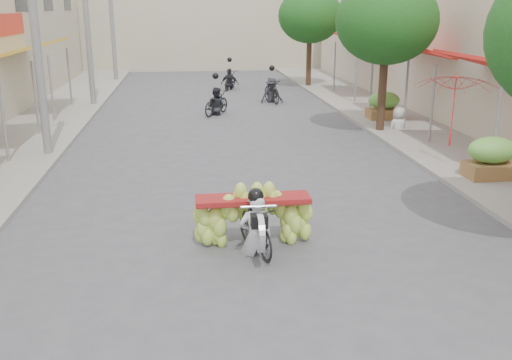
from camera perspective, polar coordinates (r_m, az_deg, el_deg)
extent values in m
cube|color=gray|center=(21.15, -22.55, 4.23)|extent=(4.00, 60.00, 0.12)
cube|color=gray|center=(22.00, 15.38, 5.37)|extent=(4.00, 60.00, 0.12)
cylinder|color=slate|center=(17.14, -23.94, 5.52)|extent=(0.08, 0.08, 2.55)
cylinder|color=slate|center=(20.57, -21.18, 7.51)|extent=(0.08, 0.08, 2.55)
cube|color=gold|center=(24.67, -21.15, 12.36)|extent=(1.77, 4.00, 0.53)
cylinder|color=slate|center=(22.88, -19.79, 8.50)|extent=(0.08, 0.08, 2.55)
cylinder|color=slate|center=(26.38, -18.15, 9.64)|extent=(0.08, 0.08, 2.55)
cube|color=red|center=(24.86, -23.38, 14.12)|extent=(0.10, 3.50, 0.80)
cube|color=#1E2328|center=(36.56, -18.41, 16.66)|extent=(0.08, 2.00, 1.10)
cube|color=red|center=(17.22, 22.74, 10.69)|extent=(1.77, 4.20, 0.53)
cylinder|color=slate|center=(15.38, 22.87, 4.49)|extent=(0.08, 0.08, 2.55)
cylinder|color=slate|center=(18.71, 17.21, 7.06)|extent=(0.08, 0.08, 2.55)
cube|color=red|center=(22.62, 15.25, 12.57)|extent=(1.77, 4.20, 0.53)
cylinder|color=slate|center=(20.71, 14.76, 8.15)|extent=(0.08, 0.08, 2.55)
cylinder|color=slate|center=(24.25, 11.48, 9.57)|extent=(0.08, 0.08, 2.55)
cube|color=red|center=(28.26, 10.64, 13.62)|extent=(1.77, 4.20, 0.53)
cylinder|color=slate|center=(26.33, 9.97, 10.20)|extent=(0.08, 0.08, 2.55)
cylinder|color=slate|center=(29.97, 7.86, 11.08)|extent=(0.08, 0.08, 2.55)
cube|color=#B3AA8E|center=(42.96, -5.49, 15.85)|extent=(20.00, 6.00, 7.00)
cylinder|color=slate|center=(17.42, -21.36, 15.04)|extent=(0.24, 0.24, 8.00)
cylinder|color=slate|center=(26.26, -16.63, 15.72)|extent=(0.24, 0.24, 8.00)
cylinder|color=slate|center=(35.17, -14.27, 16.03)|extent=(0.24, 0.24, 8.00)
cylinder|color=#3A2719|center=(20.26, 12.54, 9.04)|extent=(0.28, 0.28, 3.20)
ellipsoid|color=#194F17|center=(20.10, 12.95, 15.26)|extent=(3.40, 3.40, 2.90)
cylinder|color=#3A2719|center=(31.77, 5.31, 12.08)|extent=(0.28, 0.28, 3.20)
ellipsoid|color=#194F17|center=(31.66, 5.42, 16.05)|extent=(3.40, 3.40, 2.90)
cube|color=brown|center=(15.45, 22.35, 1.14)|extent=(1.20, 0.80, 0.50)
ellipsoid|color=#61A83F|center=(15.31, 22.59, 3.23)|extent=(1.20, 0.88, 0.66)
cube|color=brown|center=(22.58, 12.60, 6.65)|extent=(1.20, 0.80, 0.50)
ellipsoid|color=#61A83F|center=(22.48, 12.70, 8.10)|extent=(1.20, 0.88, 0.66)
imported|color=black|center=(10.19, -0.07, -4.76)|extent=(0.83, 1.65, 0.93)
cylinder|color=silver|center=(9.54, 0.40, -5.34)|extent=(0.10, 0.66, 0.66)
cube|color=black|center=(9.56, 0.33, -4.11)|extent=(0.28, 0.22, 0.22)
cylinder|color=silver|center=(9.58, 0.25, -2.67)|extent=(0.60, 0.05, 0.05)
cube|color=maroon|center=(10.38, -0.31, -1.93)|extent=(2.09, 0.55, 0.10)
imported|color=silver|center=(9.92, -0.04, -1.37)|extent=(0.59, 0.44, 1.64)
sphere|color=black|center=(9.68, -0.02, 3.01)|extent=(0.28, 0.28, 0.28)
imported|color=red|center=(16.04, 19.51, 10.08)|extent=(2.51, 2.51, 1.98)
imported|color=silver|center=(20.67, 14.16, 7.10)|extent=(0.87, 0.66, 1.55)
imported|color=black|center=(23.51, -4.02, 7.70)|extent=(1.45, 1.82, 0.97)
imported|color=#23242B|center=(23.42, -4.05, 9.24)|extent=(0.93, 0.82, 1.65)
sphere|color=black|center=(23.36, -4.08, 10.34)|extent=(0.26, 0.26, 0.26)
imported|color=black|center=(26.51, 1.58, 8.92)|extent=(0.92, 1.96, 1.11)
imported|color=#23242B|center=(26.44, 1.59, 10.15)|extent=(1.15, 0.76, 1.65)
sphere|color=black|center=(26.39, 1.60, 11.13)|extent=(0.26, 0.26, 0.26)
imported|color=black|center=(30.85, -2.64, 9.91)|extent=(1.19, 1.86, 0.98)
imported|color=#23242B|center=(30.78, -2.66, 11.09)|extent=(1.10, 0.84, 1.65)
sphere|color=black|center=(30.73, -2.67, 11.93)|extent=(0.26, 0.26, 0.26)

